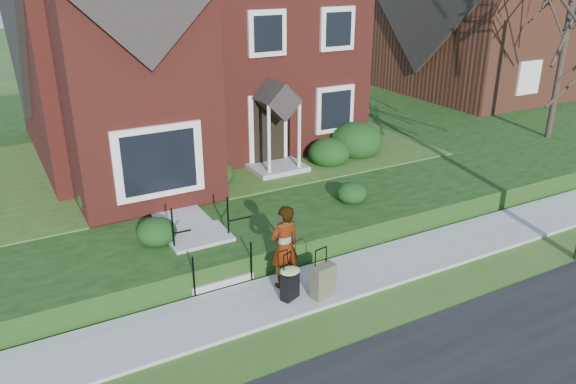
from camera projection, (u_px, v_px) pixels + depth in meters
ground at (344, 279)px, 12.37m from camera, size 120.00×120.00×0.00m
sidewalk at (344, 277)px, 12.36m from camera, size 60.00×1.60×0.08m
terrace at (275, 126)px, 22.88m from camera, size 44.00×20.00×0.60m
walkway at (163, 197)px, 15.06m from camera, size 1.20×6.00×0.06m
main_house at (176, 3)px, 18.07m from camera, size 10.40×10.20×9.40m
front_steps at (206, 251)px, 12.56m from camera, size 1.40×2.02×1.50m
foundation_shrubs at (291, 158)px, 16.68m from camera, size 9.72×4.40×1.21m
woman at (285, 247)px, 11.64m from camera, size 0.71×0.50×1.84m
suitcase_black at (290, 281)px, 11.36m from camera, size 0.53×0.49×1.03m
suitcase_olive at (323, 281)px, 11.45m from camera, size 0.54×0.37×1.08m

